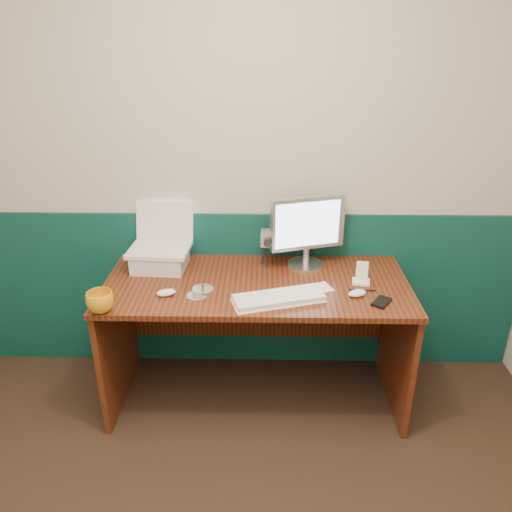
{
  "coord_description": "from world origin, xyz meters",
  "views": [
    {
      "loc": [
        0.2,
        -0.95,
        1.96
      ],
      "look_at": [
        0.16,
        1.23,
        0.97
      ],
      "focal_mm": 35.0,
      "sensor_mm": 36.0,
      "label": 1
    }
  ],
  "objects_px": {
    "keyboard": "(278,299)",
    "camcorder": "(267,248)",
    "laptop": "(158,229)",
    "mug": "(100,302)",
    "monitor": "(307,232)",
    "desk": "(257,342)"
  },
  "relations": [
    {
      "from": "keyboard",
      "to": "camcorder",
      "type": "xyz_separation_m",
      "value": [
        -0.06,
        0.4,
        0.1
      ]
    },
    {
      "from": "camcorder",
      "to": "monitor",
      "type": "bearing_deg",
      "value": 0.78
    },
    {
      "from": "keyboard",
      "to": "mug",
      "type": "bearing_deg",
      "value": 170.89
    },
    {
      "from": "laptop",
      "to": "keyboard",
      "type": "height_order",
      "value": "laptop"
    },
    {
      "from": "desk",
      "to": "laptop",
      "type": "relative_size",
      "value": 4.92
    },
    {
      "from": "mug",
      "to": "camcorder",
      "type": "bearing_deg",
      "value": 33.39
    },
    {
      "from": "desk",
      "to": "mug",
      "type": "height_order",
      "value": "mug"
    },
    {
      "from": "laptop",
      "to": "camcorder",
      "type": "distance_m",
      "value": 0.61
    },
    {
      "from": "desk",
      "to": "monitor",
      "type": "bearing_deg",
      "value": 36.88
    },
    {
      "from": "laptop",
      "to": "mug",
      "type": "bearing_deg",
      "value": -108.22
    },
    {
      "from": "keyboard",
      "to": "camcorder",
      "type": "height_order",
      "value": "camcorder"
    },
    {
      "from": "desk",
      "to": "monitor",
      "type": "xyz_separation_m",
      "value": [
        0.27,
        0.2,
        0.58
      ]
    },
    {
      "from": "monitor",
      "to": "mug",
      "type": "relative_size",
      "value": 3.2
    },
    {
      "from": "monitor",
      "to": "mug",
      "type": "bearing_deg",
      "value": -169.6
    },
    {
      "from": "monitor",
      "to": "keyboard",
      "type": "bearing_deg",
      "value": -128.61
    },
    {
      "from": "monitor",
      "to": "laptop",
      "type": "bearing_deg",
      "value": 165.89
    },
    {
      "from": "desk",
      "to": "camcorder",
      "type": "relative_size",
      "value": 7.32
    },
    {
      "from": "keyboard",
      "to": "camcorder",
      "type": "bearing_deg",
      "value": 81.09
    },
    {
      "from": "monitor",
      "to": "camcorder",
      "type": "distance_m",
      "value": 0.24
    },
    {
      "from": "desk",
      "to": "monitor",
      "type": "relative_size",
      "value": 3.9
    },
    {
      "from": "keyboard",
      "to": "mug",
      "type": "distance_m",
      "value": 0.85
    },
    {
      "from": "camcorder",
      "to": "desk",
      "type": "bearing_deg",
      "value": -103.57
    }
  ]
}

